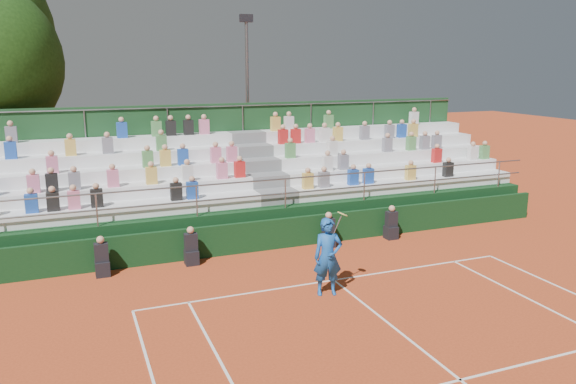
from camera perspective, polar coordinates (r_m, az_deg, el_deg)
name	(u,v)px	position (r m, az deg, el deg)	size (l,w,h in m)	color
ground	(334,280)	(15.98, 4.68, -8.93)	(90.00, 90.00, 0.00)	#BB451F
courtside_wall	(291,232)	(18.57, 0.34, -4.10)	(20.00, 0.15, 1.00)	black
line_officials	(262,241)	(17.78, -2.68, -4.98)	(9.95, 0.40, 1.19)	black
grandstand	(259,195)	(21.35, -2.94, -0.27)	(20.00, 5.20, 4.40)	black
tennis_player	(328,257)	(14.70, 4.07, -6.58)	(0.95, 0.66, 2.22)	#1654A9
floodlight_mast	(247,89)	(27.06, -4.16, 10.36)	(0.60, 0.25, 8.16)	gray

